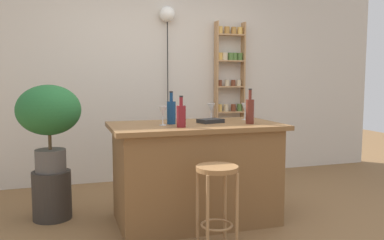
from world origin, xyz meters
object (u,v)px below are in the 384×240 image
bar_stool (217,189)px  cookbook (211,121)px  bottle_wine_red (250,111)px  pendant_globe_light (167,17)px  plant_stool (52,195)px  bottle_soda_blue (181,115)px  wine_glass_center (163,112)px  wine_glass_left (211,108)px  bottle_olive_oil (171,112)px  wine_glass_right (245,108)px  potted_plant (49,115)px  spice_shelf (230,95)px

bar_stool → cookbook: cookbook is taller
bottle_wine_red → pendant_globe_light: (-0.32, 1.69, 1.03)m
plant_stool → pendant_globe_light: size_ratio=0.20×
cookbook → bottle_soda_blue: bearing=-160.9°
wine_glass_center → wine_glass_left: bearing=22.4°
bottle_olive_oil → bottle_wine_red: bearing=-15.7°
bottle_soda_blue → pendant_globe_light: size_ratio=0.12×
plant_stool → wine_glass_left: bearing=-9.5°
plant_stool → wine_glass_left: (1.46, -0.24, 0.78)m
plant_stool → bottle_wine_red: (1.69, -0.58, 0.78)m
bottle_olive_oil → wine_glass_right: size_ratio=1.76×
wine_glass_center → cookbook: wine_glass_center is taller
bottle_soda_blue → bar_stool: bearing=-74.3°
potted_plant → wine_glass_right: bearing=-8.6°
bottle_soda_blue → plant_stool: bearing=148.4°
wine_glass_right → potted_plant: bearing=171.4°
bottle_wine_red → wine_glass_left: (-0.24, 0.34, -0.00)m
spice_shelf → wine_glass_left: size_ratio=12.23×
potted_plant → bottle_soda_blue: bearing=-31.6°
bar_stool → wine_glass_center: 0.88m
wine_glass_center → wine_glass_right: same height
bar_stool → spice_shelf: spice_shelf is taller
bar_stool → bottle_wine_red: (0.52, 0.54, 0.52)m
wine_glass_left → wine_glass_center: bearing=-157.6°
bottle_olive_oil → wine_glass_center: bottle_olive_oil is taller
bar_stool → spice_shelf: size_ratio=0.32×
bottle_soda_blue → wine_glass_right: bottle_soda_blue is taller
bottle_soda_blue → wine_glass_center: size_ratio=1.59×
bottle_soda_blue → wine_glass_right: bearing=26.5°
bottle_wine_red → wine_glass_left: bearing=125.0°
plant_stool → bottle_olive_oil: bottle_olive_oil is taller
plant_stool → bottle_soda_blue: 1.44m
cookbook → pendant_globe_light: 1.89m
bottle_soda_blue → wine_glass_center: (-0.11, 0.19, 0.02)m
potted_plant → wine_glass_left: bearing=-9.5°
bottle_wine_red → wine_glass_right: 0.33m
plant_stool → bottle_soda_blue: size_ratio=1.70×
bottle_wine_red → pendant_globe_light: pendant_globe_light is taller
plant_stool → wine_glass_left: size_ratio=2.70×
bottle_olive_oil → wine_glass_left: bearing=19.5°
bottle_wine_red → wine_glass_center: bottle_wine_red is taller
plant_stool → wine_glass_right: wine_glass_right is taller
potted_plant → cookbook: bearing=-16.3°
plant_stool → potted_plant: size_ratio=0.57×
spice_shelf → bottle_soda_blue: bearing=-123.9°
wine_glass_left → pendant_globe_light: (-0.08, 1.35, 1.03)m
potted_plant → bottle_soda_blue: size_ratio=3.01×
bar_stool → bottle_olive_oil: 0.90m
bottle_soda_blue → wine_glass_left: size_ratio=1.59×
plant_stool → cookbook: cookbook is taller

